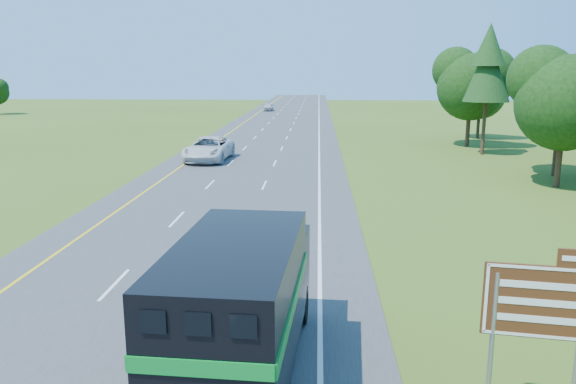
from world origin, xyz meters
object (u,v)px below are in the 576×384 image
(white_suv, at_px, (209,149))
(far_car, at_px, (269,107))
(exit_sign, at_px, (540,309))
(horse_truck, at_px, (242,305))

(white_suv, distance_m, far_car, 60.26)
(white_suv, xyz_separation_m, exit_sign, (14.03, -35.34, 1.51))
(white_suv, relative_size, far_car, 1.67)
(horse_truck, distance_m, far_car, 94.91)
(horse_truck, distance_m, exit_sign, 6.65)
(far_car, bearing_deg, horse_truck, -85.69)
(horse_truck, relative_size, exit_sign, 2.20)
(white_suv, bearing_deg, exit_sign, -65.66)
(far_car, bearing_deg, white_suv, -90.13)
(exit_sign, bearing_deg, far_car, 107.27)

